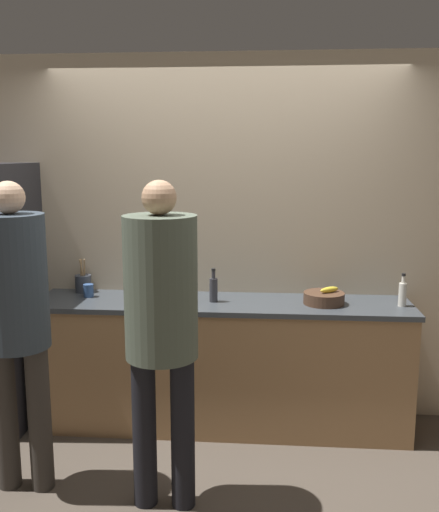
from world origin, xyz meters
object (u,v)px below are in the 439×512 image
at_px(person_center, 161,314).
at_px(bottle_dark, 214,289).
at_px(cup_blue, 88,291).
at_px(fruit_bowl, 324,298).
at_px(bottle_clear, 403,293).
at_px(utensil_crock, 83,283).
at_px(person_left, 16,309).

relative_size(person_center, bottle_dark, 7.65).
height_order(person_center, cup_blue, person_center).
height_order(fruit_bowl, bottle_clear, bottle_clear).
distance_m(person_center, bottle_dark, 0.97).
height_order(utensil_crock, bottle_clear, utensil_crock).
height_order(person_left, cup_blue, person_left).
xyz_separation_m(person_center, bottle_dark, (0.18, 0.95, -0.09)).
xyz_separation_m(utensil_crock, bottle_clear, (2.24, -0.21, 0.02)).
bearing_deg(fruit_bowl, person_left, -154.28).
xyz_separation_m(person_left, cup_blue, (0.12, 0.91, -0.11)).
height_order(person_center, utensil_crock, person_center).
distance_m(person_center, cup_blue, 1.24).
relative_size(person_center, cup_blue, 19.52).
relative_size(person_center, utensil_crock, 7.20).
relative_size(person_left, cup_blue, 19.38).
distance_m(fruit_bowl, bottle_clear, 0.51).
bearing_deg(person_left, utensil_crock, 87.95).
height_order(fruit_bowl, bottle_dark, bottle_dark).
xyz_separation_m(person_left, fruit_bowl, (1.77, 0.85, -0.12)).
bearing_deg(bottle_dark, fruit_bowl, 0.26).
bearing_deg(cup_blue, bottle_dark, -3.85).
distance_m(fruit_bowl, utensil_crock, 1.74).
distance_m(fruit_bowl, cup_blue, 1.65).
distance_m(person_center, fruit_bowl, 1.34).
bearing_deg(cup_blue, utensil_crock, 120.56).
xyz_separation_m(bottle_dark, cup_blue, (-0.90, 0.06, -0.05)).
height_order(person_center, bottle_clear, person_center).
bearing_deg(person_center, cup_blue, 125.21).
bearing_deg(person_left, bottle_dark, 39.83).
xyz_separation_m(utensil_crock, cup_blue, (0.08, -0.14, -0.02)).
relative_size(bottle_clear, cup_blue, 2.46).
relative_size(fruit_bowl, bottle_dark, 1.18).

